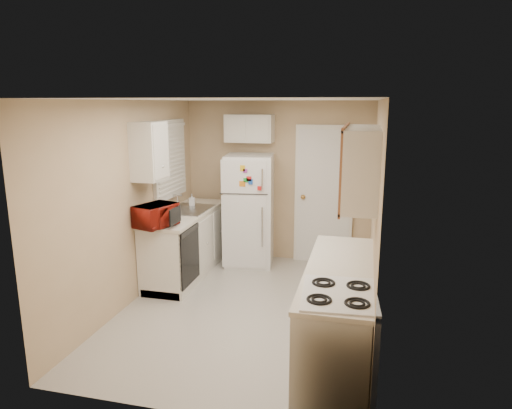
# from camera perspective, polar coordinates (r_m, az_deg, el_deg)

# --- Properties ---
(floor) EXTENTS (3.80, 3.80, 0.00)m
(floor) POSITION_cam_1_polar(r_m,az_deg,el_deg) (5.50, -1.26, -12.91)
(floor) COLOR beige
(floor) RESTS_ON ground
(ceiling) EXTENTS (3.80, 3.80, 0.00)m
(ceiling) POSITION_cam_1_polar(r_m,az_deg,el_deg) (4.96, -1.40, 12.98)
(ceiling) COLOR white
(ceiling) RESTS_ON floor
(wall_left) EXTENTS (3.80, 3.80, 0.00)m
(wall_left) POSITION_cam_1_polar(r_m,az_deg,el_deg) (5.62, -15.27, 0.15)
(wall_left) COLOR tan
(wall_left) RESTS_ON floor
(wall_right) EXTENTS (3.80, 3.80, 0.00)m
(wall_right) POSITION_cam_1_polar(r_m,az_deg,el_deg) (4.93, 14.59, -1.50)
(wall_right) COLOR tan
(wall_right) RESTS_ON floor
(wall_back) EXTENTS (2.80, 2.80, 0.00)m
(wall_back) POSITION_cam_1_polar(r_m,az_deg,el_deg) (6.91, 2.75, 2.87)
(wall_back) COLOR tan
(wall_back) RESTS_ON floor
(wall_front) EXTENTS (2.80, 2.80, 0.00)m
(wall_front) POSITION_cam_1_polar(r_m,az_deg,el_deg) (3.37, -9.78, -7.84)
(wall_front) COLOR tan
(wall_front) RESTS_ON floor
(left_counter) EXTENTS (0.60, 1.80, 0.90)m
(left_counter) POSITION_cam_1_polar(r_m,az_deg,el_deg) (6.46, -8.70, -4.81)
(left_counter) COLOR silver
(left_counter) RESTS_ON floor
(dishwasher) EXTENTS (0.03, 0.58, 0.72)m
(dishwasher) POSITION_cam_1_polar(r_m,az_deg,el_deg) (5.82, -8.30, -6.36)
(dishwasher) COLOR black
(dishwasher) RESTS_ON floor
(sink) EXTENTS (0.54, 0.74, 0.16)m
(sink) POSITION_cam_1_polar(r_m,az_deg,el_deg) (6.49, -8.32, -0.97)
(sink) COLOR gray
(sink) RESTS_ON left_counter
(microwave) EXTENTS (0.55, 0.41, 0.33)m
(microwave) POSITION_cam_1_polar(r_m,az_deg,el_deg) (5.63, -12.41, -1.23)
(microwave) COLOR maroon
(microwave) RESTS_ON left_counter
(soap_bottle) EXTENTS (0.10, 0.10, 0.18)m
(soap_bottle) POSITION_cam_1_polar(r_m,az_deg,el_deg) (6.68, -8.02, 0.67)
(soap_bottle) COLOR beige
(soap_bottle) RESTS_ON left_counter
(window_blinds) EXTENTS (0.10, 0.98, 1.08)m
(window_blinds) POSITION_cam_1_polar(r_m,az_deg,el_deg) (6.46, -10.68, 5.56)
(window_blinds) COLOR silver
(window_blinds) RESTS_ON wall_left
(upper_cabinet_left) EXTENTS (0.30, 0.45, 0.70)m
(upper_cabinet_left) POSITION_cam_1_polar(r_m,az_deg,el_deg) (5.64, -13.20, 6.50)
(upper_cabinet_left) COLOR silver
(upper_cabinet_left) RESTS_ON wall_left
(refrigerator) EXTENTS (0.75, 0.74, 1.64)m
(refrigerator) POSITION_cam_1_polar(r_m,az_deg,el_deg) (6.72, -0.80, -0.72)
(refrigerator) COLOR white
(refrigerator) RESTS_ON floor
(cabinet_over_fridge) EXTENTS (0.70, 0.30, 0.40)m
(cabinet_over_fridge) POSITION_cam_1_polar(r_m,az_deg,el_deg) (6.76, -0.80, 9.49)
(cabinet_over_fridge) COLOR silver
(cabinet_over_fridge) RESTS_ON wall_back
(interior_door) EXTENTS (0.86, 0.06, 2.08)m
(interior_door) POSITION_cam_1_polar(r_m,az_deg,el_deg) (6.81, 8.46, 1.06)
(interior_door) COLOR white
(interior_door) RESTS_ON floor
(right_counter) EXTENTS (0.60, 2.00, 0.90)m
(right_counter) POSITION_cam_1_polar(r_m,az_deg,el_deg) (4.43, 10.17, -13.25)
(right_counter) COLOR silver
(right_counter) RESTS_ON floor
(stove) EXTENTS (0.63, 0.75, 0.87)m
(stove) POSITION_cam_1_polar(r_m,az_deg,el_deg) (3.90, 10.09, -17.35)
(stove) COLOR white
(stove) RESTS_ON floor
(upper_cabinet_right) EXTENTS (0.30, 1.20, 0.70)m
(upper_cabinet_right) POSITION_cam_1_polar(r_m,az_deg,el_deg) (4.33, 13.11, 4.74)
(upper_cabinet_right) COLOR silver
(upper_cabinet_right) RESTS_ON wall_right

